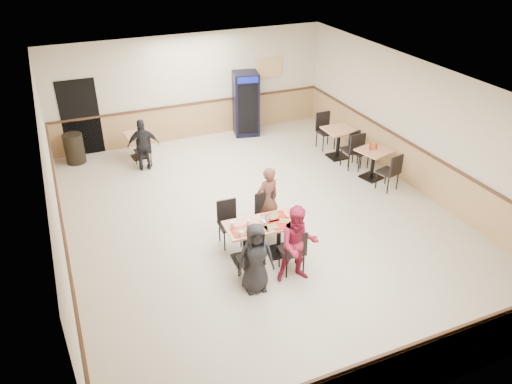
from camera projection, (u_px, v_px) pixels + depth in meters
name	position (u px, v px, depth m)	size (l,w,h in m)	color
ground	(262.00, 219.00, 10.88)	(10.00, 10.00, 0.00)	beige
room_shell	(284.00, 139.00, 13.24)	(10.00, 10.00, 10.00)	silver
main_table	(262.00, 235.00, 9.48)	(1.43, 0.76, 0.75)	black
main_chairs	(260.00, 236.00, 9.48)	(1.32, 1.70, 0.95)	black
diner_woman_left	(256.00, 258.00, 8.57)	(0.65, 0.42, 1.34)	black
diner_woman_right	(298.00, 244.00, 8.77)	(0.73, 0.57, 1.51)	maroon
diner_man_opposite	(268.00, 199.00, 10.21)	(0.52, 0.34, 1.44)	brown
lone_diner	(143.00, 145.00, 12.67)	(0.80, 0.33, 1.36)	black
tabletop_clutter	(264.00, 224.00, 9.30)	(1.24, 0.62, 0.12)	red
side_table_near	(373.00, 159.00, 12.32)	(0.88, 0.88, 0.77)	black
side_table_near_chair_south	(388.00, 171.00, 11.84)	(0.45, 0.45, 0.97)	black
side_table_near_chair_north	(359.00, 151.00, 12.83)	(0.45, 0.45, 0.97)	black
side_table_far	(339.00, 139.00, 13.37)	(0.77, 0.77, 0.82)	black
side_table_far_chair_south	(352.00, 149.00, 12.85)	(0.48, 0.48, 1.04)	black
side_table_far_chair_north	(326.00, 131.00, 13.90)	(0.48, 0.48, 1.04)	black
condiment_caddy	(373.00, 146.00, 12.18)	(0.23, 0.06, 0.20)	#B3290C
back_table	(138.00, 142.00, 13.40)	(0.69, 0.69, 0.69)	black
back_table_chair_lone	(143.00, 150.00, 12.97)	(0.41, 0.41, 0.88)	black
pepsi_cooler	(246.00, 104.00, 14.61)	(0.83, 0.84, 1.87)	black
trash_bin	(74.00, 149.00, 13.16)	(0.51, 0.51, 0.80)	black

